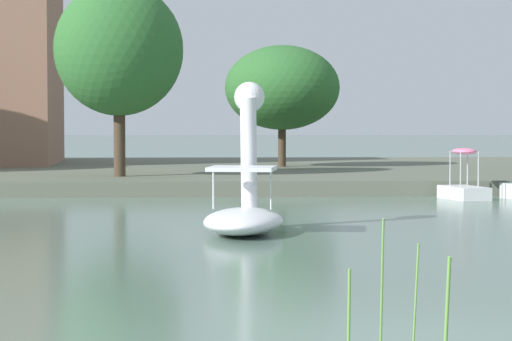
{
  "coord_description": "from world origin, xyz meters",
  "views": [
    {
      "loc": [
        -2.0,
        -8.85,
        2.11
      ],
      "look_at": [
        -0.86,
        13.67,
        1.11
      ],
      "focal_mm": 68.37,
      "sensor_mm": 36.0,
      "label": 1
    }
  ],
  "objects_px": {
    "swan_boat": "(245,199)",
    "tree_sapling_by_fence": "(282,88)",
    "pedal_boat_pink": "(464,186)",
    "tree_broadleaf_left": "(119,50)"
  },
  "relations": [
    {
      "from": "swan_boat",
      "to": "tree_sapling_by_fence",
      "type": "xyz_separation_m",
      "value": [
        2.37,
        20.99,
        3.06
      ]
    },
    {
      "from": "swan_boat",
      "to": "pedal_boat_pink",
      "type": "height_order",
      "value": "swan_boat"
    },
    {
      "from": "swan_boat",
      "to": "tree_sapling_by_fence",
      "type": "distance_m",
      "value": 21.34
    },
    {
      "from": "pedal_boat_pink",
      "to": "tree_sapling_by_fence",
      "type": "distance_m",
      "value": 13.37
    },
    {
      "from": "swan_boat",
      "to": "pedal_boat_pink",
      "type": "distance_m",
      "value": 11.15
    },
    {
      "from": "pedal_boat_pink",
      "to": "tree_broadleaf_left",
      "type": "bearing_deg",
      "value": 157.27
    },
    {
      "from": "swan_boat",
      "to": "tree_broadleaf_left",
      "type": "xyz_separation_m",
      "value": [
        -3.66,
        13.21,
        3.99
      ]
    },
    {
      "from": "pedal_boat_pink",
      "to": "tree_sapling_by_fence",
      "type": "xyz_separation_m",
      "value": [
        -4.43,
        12.16,
        3.35
      ]
    },
    {
      "from": "swan_boat",
      "to": "tree_broadleaf_left",
      "type": "distance_m",
      "value": 14.28
    },
    {
      "from": "swan_boat",
      "to": "tree_sapling_by_fence",
      "type": "height_order",
      "value": "tree_sapling_by_fence"
    }
  ]
}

